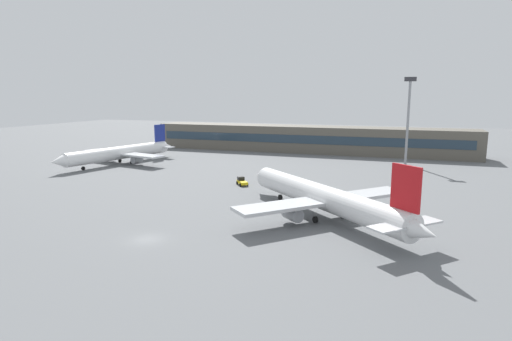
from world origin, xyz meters
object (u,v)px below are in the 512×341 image
object	(u,v)px
airplane_near	(321,197)
baggage_tug_yellow	(242,181)
airplane_mid	(119,153)
floodlight_tower_west	(408,114)

from	to	relation	value
airplane_near	baggage_tug_yellow	xyz separation A→B (m)	(-21.17, 18.84, -2.58)
airplane_near	airplane_mid	distance (m)	73.37
floodlight_tower_west	airplane_near	bearing A→B (deg)	-101.65
airplane_mid	floodlight_tower_west	world-z (taller)	floodlight_tower_west
airplane_near	floodlight_tower_west	bearing A→B (deg)	78.35
airplane_mid	baggage_tug_yellow	size ratio (longest dim) A/B	11.23
floodlight_tower_west	baggage_tug_yellow	bearing A→B (deg)	-128.70
airplane_near	baggage_tug_yellow	world-z (taller)	airplane_near
baggage_tug_yellow	floodlight_tower_west	size ratio (longest dim) A/B	0.15
airplane_mid	floodlight_tower_west	bearing A→B (deg)	19.15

